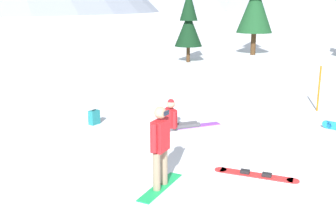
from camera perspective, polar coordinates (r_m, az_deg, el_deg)
The scene contains 7 objects.
ground_plane at distance 8.52m, azimuth 16.32°, elevation -12.10°, with size 800.00×800.00×0.00m, color white.
snowboarder_foreground at distance 8.16m, azimuth -1.09°, elevation -5.76°, with size 0.87×1.47×1.72m.
snowboarder_midground at distance 12.15m, azimuth 1.19°, elevation -1.90°, with size 1.74×1.09×0.94m.
loose_snowboard_near_right at distance 9.24m, azimuth 12.20°, elevation -9.53°, with size 1.83×0.89×0.09m.
backpack_teal at distance 12.86m, azimuth -10.34°, elevation -1.72°, with size 0.37×0.38×0.47m.
trail_marker_pole at distance 15.01m, azimuth 20.42°, elevation 2.17°, with size 0.06×0.06×1.59m, color orange.
pine_tree_broad at distance 25.86m, azimuth 2.90°, elevation 11.50°, with size 1.73×1.73×4.56m.
Camera 1 is at (-2.09, -7.38, 3.69)m, focal length 43.46 mm.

